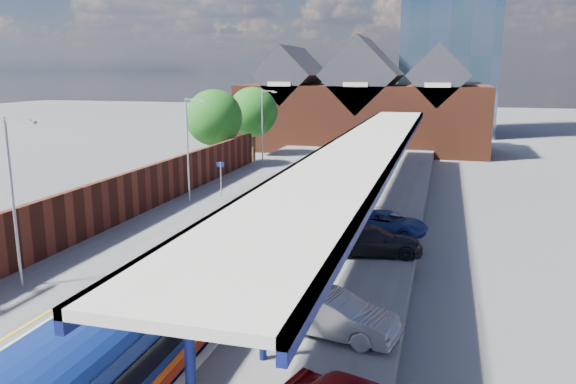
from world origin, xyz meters
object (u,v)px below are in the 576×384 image
lamp_post_d (264,122)px  parked_car_silver (332,314)px  train (324,175)px  parked_car_dark (372,240)px  parked_car_blue (388,223)px  lamp_post_c (189,143)px  platform_sign (221,173)px  lamp_post_b (15,192)px

lamp_post_d → parked_car_silver: bearing=-68.2°
train → lamp_post_d: (-7.86, 9.55, 2.87)m
lamp_post_d → parked_car_dark: lamp_post_d is taller
lamp_post_d → parked_car_blue: 24.55m
lamp_post_c → parked_car_silver: bearing=-52.1°
lamp_post_c → parked_car_blue: lamp_post_c is taller
lamp_post_d → platform_sign: lamp_post_d is taller
platform_sign → parked_car_dark: size_ratio=0.52×
parked_car_silver → parked_car_dark: bearing=10.2°
parked_car_dark → lamp_post_c: bearing=47.9°
train → lamp_post_d: size_ratio=9.42×
lamp_post_b → lamp_post_d: 32.00m
parked_car_silver → train: bearing=24.3°
platform_sign → parked_car_dark: (11.95, -9.94, -0.99)m
lamp_post_d → platform_sign: bearing=-84.4°
lamp_post_d → lamp_post_c: bearing=-90.0°
platform_sign → lamp_post_b: bearing=-94.3°
platform_sign → lamp_post_c: bearing=-124.3°
lamp_post_b → train: bearing=70.7°
lamp_post_d → parked_car_silver: 35.49m
lamp_post_c → platform_sign: bearing=55.7°
train → lamp_post_b: 23.96m
lamp_post_c → lamp_post_d: (0.00, 16.00, 0.00)m
lamp_post_d → parked_car_dark: 27.59m
platform_sign → parked_car_blue: 13.78m
train → platform_sign: (-6.49, -4.45, 0.57)m
lamp_post_b → parked_car_silver: size_ratio=1.56×
train → parked_car_silver: bearing=-77.3°
train → parked_car_blue: bearing=-61.2°
parked_car_blue → parked_car_silver: bearing=-170.0°
lamp_post_d → platform_sign: 14.25m
lamp_post_b → platform_sign: bearing=85.7°
lamp_post_c → parked_car_blue: size_ratio=1.60×
train → platform_sign: size_ratio=26.37×
parked_car_dark → parked_car_blue: size_ratio=1.11×
train → parked_car_blue: size_ratio=15.08×
lamp_post_c → platform_sign: size_ratio=2.80×
parked_car_blue → lamp_post_d: bearing=46.7°
lamp_post_c → lamp_post_d: 16.00m
train → lamp_post_c: (-7.86, -6.45, 2.87)m
lamp_post_c → lamp_post_d: same height
train → lamp_post_b: (-7.86, -22.45, 2.87)m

